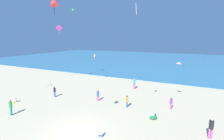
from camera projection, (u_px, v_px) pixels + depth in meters
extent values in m
plane|color=beige|center=(124.00, 97.00, 23.01)|extent=(120.00, 120.00, 0.00)
cube|color=teal|center=(170.00, 61.00, 57.77)|extent=(120.00, 60.00, 0.05)
cube|color=#2D9956|center=(153.00, 117.00, 16.64)|extent=(0.51, 0.58, 0.03)
cube|color=#2D9956|center=(155.00, 116.00, 16.50)|extent=(0.21, 0.57, 0.38)
cylinder|color=#B7B7BC|center=(150.00, 119.00, 16.47)|extent=(0.02, 0.02, 0.18)
cylinder|color=#B7B7BC|center=(152.00, 117.00, 16.98)|extent=(0.02, 0.02, 0.18)
cube|color=#2D56B7|center=(102.00, 134.00, 13.87)|extent=(0.36, 0.48, 0.20)
cube|color=white|center=(102.00, 133.00, 13.84)|extent=(0.37, 0.50, 0.04)
cylinder|color=blue|center=(127.00, 105.00, 19.35)|extent=(0.12, 0.12, 0.70)
cylinder|color=blue|center=(127.00, 104.00, 19.50)|extent=(0.12, 0.12, 0.70)
cylinder|color=orange|center=(127.00, 99.00, 19.31)|extent=(0.32, 0.32, 0.52)
sphere|color=brown|center=(127.00, 96.00, 19.25)|extent=(0.19, 0.19, 0.19)
cylinder|color=#19ADB2|center=(11.00, 112.00, 17.38)|extent=(0.14, 0.14, 0.80)
cylinder|color=#19ADB2|center=(11.00, 111.00, 17.56)|extent=(0.14, 0.14, 0.80)
cylinder|color=green|center=(10.00, 105.00, 17.34)|extent=(0.45, 0.45, 0.60)
sphere|color=#A87A5B|center=(10.00, 101.00, 17.27)|extent=(0.22, 0.22, 0.22)
cylinder|color=#D8599E|center=(135.00, 86.00, 26.34)|extent=(0.14, 0.14, 0.81)
cylinder|color=#D8599E|center=(134.00, 86.00, 26.45)|extent=(0.14, 0.14, 0.81)
cylinder|color=#19ADB2|center=(134.00, 82.00, 26.27)|extent=(0.38, 0.38, 0.61)
sphere|color=tan|center=(134.00, 79.00, 26.19)|extent=(0.22, 0.22, 0.22)
cylinder|color=white|center=(15.00, 100.00, 20.97)|extent=(0.35, 0.35, 0.47)
sphere|color=tan|center=(15.00, 98.00, 20.92)|extent=(0.19, 0.19, 0.19)
cube|color=yellow|center=(14.00, 102.00, 20.83)|extent=(0.28, 0.37, 0.14)
cylinder|color=#D8599E|center=(171.00, 107.00, 18.77)|extent=(0.12, 0.12, 0.68)
cylinder|color=#D8599E|center=(171.00, 106.00, 18.92)|extent=(0.12, 0.12, 0.68)
cylinder|color=purple|center=(171.00, 101.00, 18.74)|extent=(0.36, 0.36, 0.51)
sphere|color=#846047|center=(171.00, 98.00, 18.67)|extent=(0.19, 0.19, 0.19)
cylinder|color=#D8599E|center=(97.00, 98.00, 21.35)|extent=(0.12, 0.12, 0.69)
cylinder|color=#D8599E|center=(98.00, 98.00, 21.44)|extent=(0.12, 0.12, 0.69)
cylinder|color=blue|center=(98.00, 94.00, 21.29)|extent=(0.37, 0.37, 0.52)
sphere|color=#A87A5B|center=(98.00, 91.00, 21.22)|extent=(0.19, 0.19, 0.19)
cylinder|color=#D8599E|center=(212.00, 133.00, 13.38)|extent=(0.15, 0.15, 0.86)
cylinder|color=#D8599E|center=(209.00, 134.00, 13.36)|extent=(0.15, 0.15, 0.86)
cylinder|color=black|center=(211.00, 124.00, 13.23)|extent=(0.47, 0.47, 0.64)
sphere|color=beige|center=(212.00, 119.00, 13.16)|extent=(0.24, 0.24, 0.24)
cylinder|color=blue|center=(55.00, 95.00, 22.78)|extent=(0.12, 0.12, 0.70)
cylinder|color=blue|center=(54.00, 94.00, 22.88)|extent=(0.12, 0.12, 0.70)
cylinder|color=black|center=(55.00, 90.00, 22.72)|extent=(0.33, 0.33, 0.53)
sphere|color=#846047|center=(54.00, 87.00, 22.65)|extent=(0.19, 0.19, 0.19)
pyramid|color=pink|center=(179.00, 63.00, 20.30)|extent=(0.71, 0.64, 0.24)
cylinder|color=blue|center=(178.00, 69.00, 20.43)|extent=(0.07, 0.09, 0.73)
cube|color=white|center=(95.00, 56.00, 30.07)|extent=(0.53, 0.33, 0.59)
cylinder|color=pink|center=(95.00, 59.00, 30.16)|extent=(0.11, 0.13, 0.57)
cone|color=red|center=(54.00, 1.00, 10.69)|extent=(0.82, 0.69, 0.76)
cylinder|color=black|center=(54.00, 10.00, 10.79)|extent=(0.04, 0.04, 0.60)
cone|color=green|center=(73.00, 9.00, 26.16)|extent=(0.57, 0.58, 0.51)
cylinder|color=green|center=(73.00, 12.00, 26.23)|extent=(0.07, 0.07, 0.45)
cylinder|color=white|center=(136.00, 9.00, 14.27)|extent=(0.12, 0.04, 0.95)
cube|color=#DB3DA8|center=(59.00, 28.00, 27.74)|extent=(0.84, 0.72, 1.04)
cylinder|color=pink|center=(59.00, 32.00, 27.86)|extent=(0.09, 0.07, 0.58)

